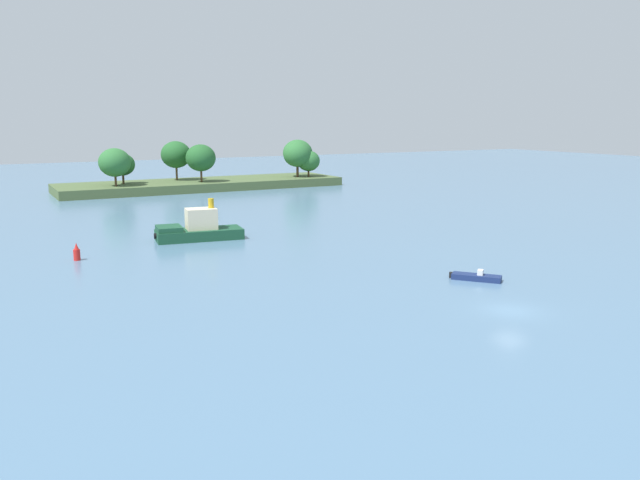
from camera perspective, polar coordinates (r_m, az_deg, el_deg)
The scene contains 5 objects.
ground_plane at distance 53.04m, azimuth 16.60°, elevation -6.04°, with size 400.00×400.00×0.00m, color slate.
treeline_island at distance 140.48m, azimuth -9.49°, elevation 5.95°, with size 60.01×16.23×10.16m.
tugboat at distance 81.42m, azimuth -10.82°, elevation 0.95°, with size 11.04×5.57×5.10m.
small_motorboat at distance 61.88m, azimuth 13.72°, elevation -3.22°, with size 3.90×4.35×1.04m.
channel_buoy_red at distance 73.08m, azimuth -20.81°, elevation -1.08°, with size 0.70×0.70×1.90m.
Camera 1 is at (-36.56, -35.40, 14.93)m, focal length 36.00 mm.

